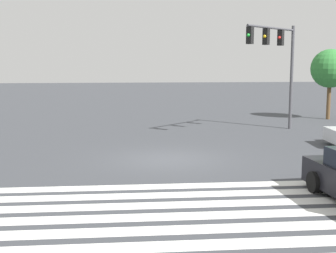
{
  "coord_description": "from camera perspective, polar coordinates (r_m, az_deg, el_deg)",
  "views": [
    {
      "loc": [
        -1.68,
        -18.19,
        3.93
      ],
      "look_at": [
        0.0,
        0.0,
        1.33
      ],
      "focal_mm": 50.0,
      "sensor_mm": 36.0,
      "label": 1
    }
  ],
  "objects": [
    {
      "name": "ground_plane",
      "position": [
        18.69,
        0.0,
        -4.05
      ],
      "size": [
        129.05,
        129.05,
        0.0
      ],
      "primitive_type": "plane",
      "color": "#3D3F44"
    },
    {
      "name": "crosswalk_markings",
      "position": [
        12.12,
        3.04,
        -10.82
      ],
      "size": [
        11.21,
        6.3,
        0.01
      ],
      "rotation": [
        0.0,
        0.0,
        1.57
      ],
      "color": "silver",
      "rests_on": "ground_plane"
    },
    {
      "name": "traffic_signal_mast",
      "position": [
        26.05,
        13.24,
        8.73
      ],
      "size": [
        3.7,
        3.7,
        5.84
      ],
      "rotation": [
        0.0,
        0.0,
        -2.36
      ],
      "color": "#47474C",
      "rests_on": "ground_plane"
    },
    {
      "name": "tree_corner_b",
      "position": [
        32.92,
        19.16,
        6.67
      ],
      "size": [
        2.56,
        2.56,
        4.66
      ],
      "color": "brown",
      "rests_on": "ground_plane"
    }
  ]
}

